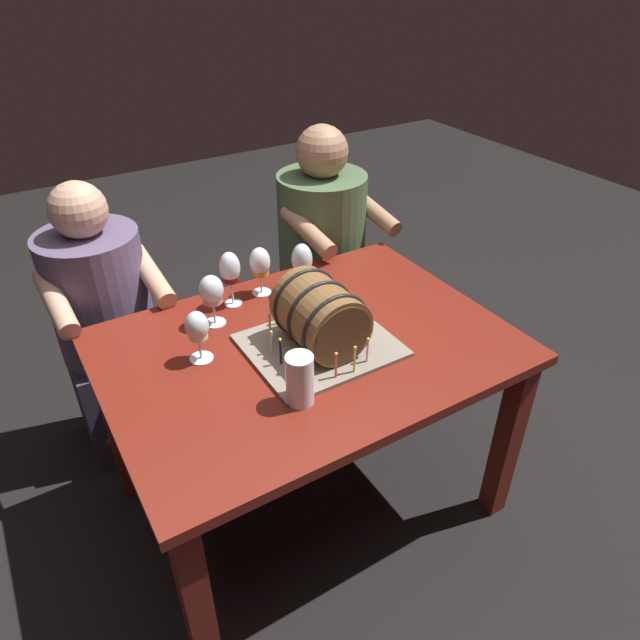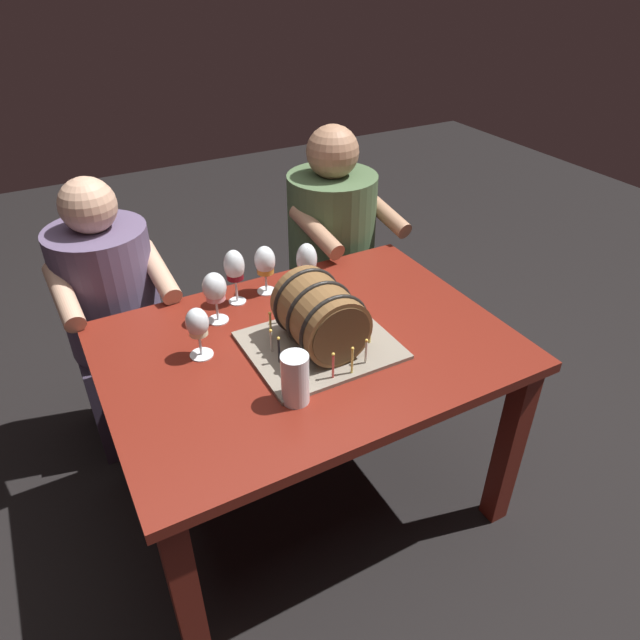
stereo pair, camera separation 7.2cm
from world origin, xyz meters
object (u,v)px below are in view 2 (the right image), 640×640
Objects in this scene: beer_pint at (295,381)px; person_seated_left at (117,327)px; wine_glass_white at (197,325)px; person_seated_right at (332,263)px; wine_glass_amber at (265,263)px; wine_glass_empty at (307,260)px; wine_glass_red at (234,268)px; wine_glass_rose at (215,289)px; dining_table at (308,370)px; barrel_cake at (320,319)px.

beer_pint is 0.13× the size of person_seated_left.
wine_glass_white is 0.36m from beer_pint.
person_seated_right is (0.63, 0.91, -0.23)m from beer_pint.
wine_glass_amber is 0.15m from wine_glass_empty.
wine_glass_rose is at bearing -141.51° from wine_glass_red.
wine_glass_empty is 0.16× the size of person_seated_right.
wine_glass_red reaches higher than wine_glass_white.
dining_table is 0.42m from wine_glass_amber.
wine_glass_rose is (-0.22, -0.09, 0.00)m from wine_glass_amber.
wine_glass_amber is 0.68m from person_seated_left.
wine_glass_red is 0.25m from wine_glass_empty.
person_seated_left is at bearing 122.57° from wine_glass_rose.
wine_glass_amber is (0.12, 0.02, -0.02)m from wine_glass_red.
wine_glass_white is (-0.11, -0.16, -0.01)m from wine_glass_rose.
beer_pint is at bearing -83.94° from wine_glass_rose.
wine_glass_red reaches higher than beer_pint.
wine_glass_red is 0.61m from person_seated_left.
person_seated_right is (0.79, 0.59, -0.27)m from wine_glass_white.
barrel_cake is 0.39m from wine_glass_amber.
wine_glass_empty reaches higher than dining_table.
dining_table is at bearing -124.84° from person_seated_right.
beer_pint is 1.00m from person_seated_left.
beer_pint is at bearing -95.05° from wine_glass_red.
wine_glass_white is 1.10× the size of beer_pint.
person_seated_right is (0.95, 0.00, 0.04)m from person_seated_left.
wine_glass_empty is at bearing 59.44° from beer_pint.
beer_pint reaches higher than dining_table.
barrel_cake is 0.37× the size of person_seated_right.
person_seated_right is (0.68, 0.43, -0.28)m from wine_glass_rose.
person_seated_left is at bearing 124.83° from dining_table.
wine_glass_amber is 0.60m from beer_pint.
wine_glass_white is (-0.21, -0.24, -0.02)m from wine_glass_red.
wine_glass_empty is 0.17× the size of person_seated_left.
person_seated_right is at bearing 31.38° from wine_glass_red.
person_seated_left reaches higher than wine_glass_white.
barrel_cake is 2.20× the size of wine_glass_red.
wine_glass_amber is 0.64m from person_seated_right.
barrel_cake is 0.33m from wine_glass_empty.
person_seated_right reaches higher than person_seated_left.
wine_glass_red is 0.56m from beer_pint.
dining_table is 7.49× the size of wine_glass_white.
wine_glass_amber is 0.24m from wine_glass_rose.
dining_table is 0.39m from wine_glass_empty.
wine_glass_amber is 1.18× the size of beer_pint.
beer_pint is (-0.29, -0.49, -0.06)m from wine_glass_empty.
dining_table is 1.11× the size of person_seated_left.
wine_glass_red is 0.32m from wine_glass_white.
wine_glass_empty is at bearing -34.01° from person_seated_left.
wine_glass_rose is 1.07× the size of wine_glass_white.
person_seated_left is (-0.28, 0.43, -0.32)m from wine_glass_rose.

